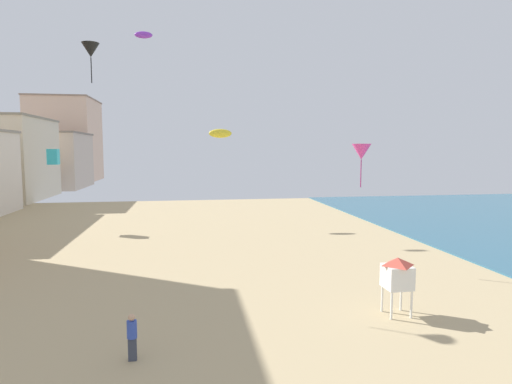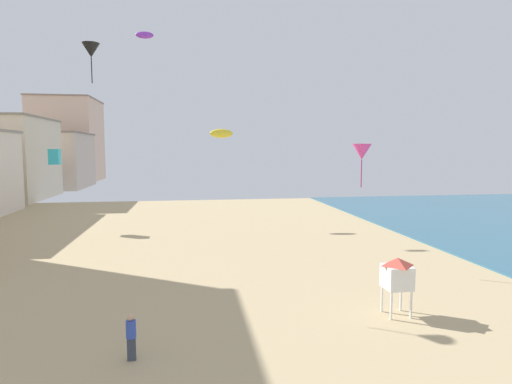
# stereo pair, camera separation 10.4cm
# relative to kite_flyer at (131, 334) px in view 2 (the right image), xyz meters

# --- Properties ---
(boardwalk_hotel_distant) EXTENTS (16.29, 15.95, 10.38)m
(boardwalk_hotel_distant) POSITION_rel_kite_flyer_xyz_m (-25.12, 71.68, 4.28)
(boardwalk_hotel_distant) COLOR #C6B29E
(boardwalk_hotel_distant) RESTS_ON ground
(boardwalk_hotel_furthest) EXTENTS (13.26, 17.19, 18.66)m
(boardwalk_hotel_furthest) POSITION_rel_kite_flyer_xyz_m (-25.12, 90.30, 8.42)
(boardwalk_hotel_furthest) COLOR beige
(boardwalk_hotel_furthest) RESTS_ON ground
(kite_flyer) EXTENTS (0.34, 0.34, 1.64)m
(kite_flyer) POSITION_rel_kite_flyer_xyz_m (0.00, 0.00, 0.00)
(kite_flyer) COLOR #383D4C
(kite_flyer) RESTS_ON ground
(lifeguard_stand) EXTENTS (1.10, 1.10, 2.55)m
(lifeguard_stand) POSITION_rel_kite_flyer_xyz_m (10.87, 2.42, 0.92)
(lifeguard_stand) COLOR white
(lifeguard_stand) RESTS_ON ground
(kite_cyan_box) EXTENTS (0.89, 0.89, 1.39)m
(kite_cyan_box) POSITION_rel_kite_flyer_xyz_m (-9.85, 26.57, 5.63)
(kite_cyan_box) COLOR #2DB7CC
(kite_yellow_parafoil) EXTENTS (2.16, 0.60, 0.84)m
(kite_yellow_parafoil) POSITION_rel_kite_flyer_xyz_m (5.14, 26.71, 7.80)
(kite_yellow_parafoil) COLOR yellow
(kite_black_delta) EXTENTS (0.89, 0.89, 2.03)m
(kite_black_delta) POSITION_rel_kite_flyer_xyz_m (-2.86, 9.25, 11.37)
(kite_black_delta) COLOR black
(kite_magenta_delta) EXTENTS (1.16, 1.16, 2.63)m
(kite_magenta_delta) POSITION_rel_kite_flyer_xyz_m (12.34, 10.16, 6.14)
(kite_magenta_delta) COLOR #DB3D9E
(kite_purple_parafoil) EXTENTS (1.58, 0.44, 0.62)m
(kite_purple_parafoil) POSITION_rel_kite_flyer_xyz_m (-1.71, 26.48, 16.53)
(kite_purple_parafoil) COLOR purple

